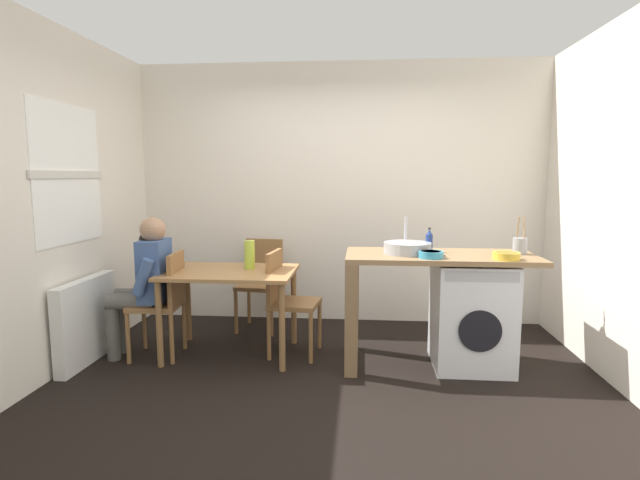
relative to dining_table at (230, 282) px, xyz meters
The scene contains 19 objects.
ground_plane 1.23m from the dining_table, 33.42° to the right, with size 5.46×5.46×0.00m, color black.
wall_back 1.62m from the dining_table, 53.27° to the left, with size 4.60×0.10×2.70m, color silver.
wall_window_side 1.57m from the dining_table, 155.76° to the right, with size 0.12×3.80×2.70m.
radiator 1.21m from the dining_table, 166.38° to the right, with size 0.10×0.80×0.70m, color white.
dining_table is the anchor object (origin of this frame).
chair_person_seat 0.57m from the dining_table, behind, with size 0.43×0.43×0.90m.
chair_opposite 0.50m from the dining_table, ahead, with size 0.44×0.44×0.90m.
chair_spare_by_wall 0.79m from the dining_table, 81.97° to the left, with size 0.45×0.45×0.90m.
seated_person 0.71m from the dining_table, behind, with size 0.51×0.52×1.20m.
kitchen_counter 1.54m from the dining_table, ahead, with size 1.50×0.68×0.92m.
washing_machine 2.02m from the dining_table, ahead, with size 0.60×0.61×0.86m.
sink_basin 1.52m from the dining_table, ahead, with size 0.38×0.38×0.09m, color #9EA0A5.
tap 1.54m from the dining_table, ahead, with size 0.02×0.02×0.28m, color #B2B2B7.
bottle_tall_green 1.71m from the dining_table, ahead, with size 0.06×0.06×0.20m.
mixing_bowl 1.70m from the dining_table, ahead, with size 0.19×0.19×0.05m.
utensil_crock 2.40m from the dining_table, ahead, with size 0.11×0.11×0.30m.
colander 2.24m from the dining_table, ahead, with size 0.20×0.20×0.06m.
vase 0.28m from the dining_table, 33.69° to the left, with size 0.09×0.09×0.25m, color #A8C63D.
scissors 1.73m from the dining_table, ahead, with size 0.15×0.06×0.01m.
Camera 1 is at (0.25, -3.43, 1.54)m, focal length 27.43 mm.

